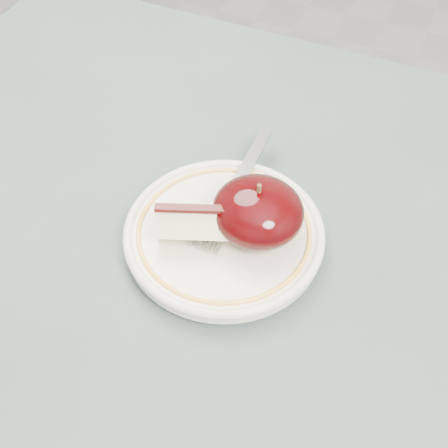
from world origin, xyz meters
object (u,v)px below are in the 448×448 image
at_px(apple_half, 258,212).
at_px(fork, 236,188).
at_px(plate, 224,234).
at_px(table, 209,411).

distance_m(apple_half, fork, 0.05).
height_order(plate, fork, fork).
xyz_separation_m(table, fork, (-0.04, 0.16, 0.11)).
bearing_deg(plate, fork, 100.62).
height_order(table, apple_half, apple_half).
bearing_deg(fork, table, -166.11).
bearing_deg(table, plate, 106.96).
xyz_separation_m(plate, apple_half, (0.03, 0.01, 0.03)).
bearing_deg(apple_half, table, -85.77).
height_order(table, fork, fork).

